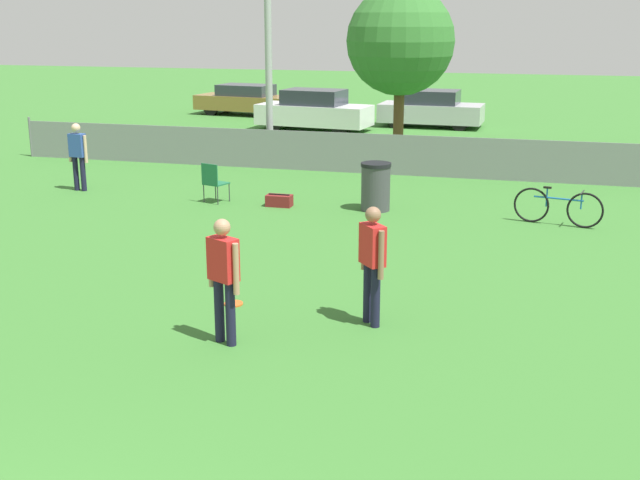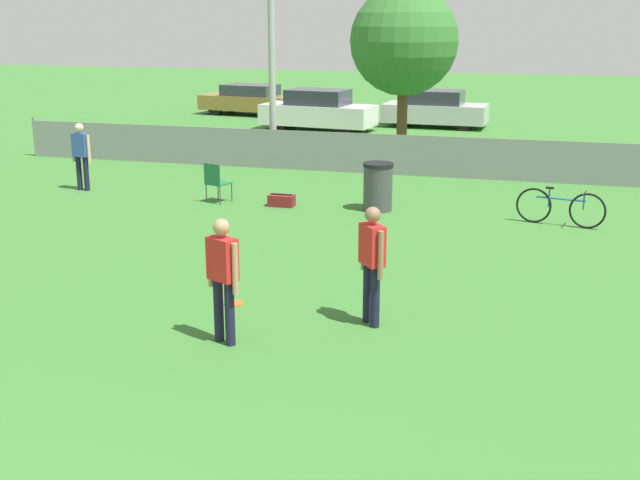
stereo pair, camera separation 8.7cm
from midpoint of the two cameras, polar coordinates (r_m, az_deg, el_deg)
The scene contains 13 objects.
fence_backline at distance 21.96m, azimuth 4.75°, elevation 6.08°, with size 22.35×0.07×1.21m.
tree_near_pole at distance 24.83m, azimuth 5.65°, elevation 13.88°, with size 3.25×3.25×5.09m.
player_defender_red at distance 11.00m, azimuth 3.52°, elevation -1.23°, with size 0.43×0.45×1.69m.
player_thrower_red at distance 10.42m, azimuth -7.11°, elevation -2.30°, with size 0.51×0.37×1.69m.
spectator_in_blue at distance 20.63m, azimuth -16.96°, elevation 5.99°, with size 0.54×0.25×1.66m.
frisbee_disc at distance 12.12m, azimuth -6.37°, elevation -4.51°, with size 0.28×0.28×0.03m.
folding_chair_sideline at distance 18.66m, azimuth -7.71°, elevation 4.22°, with size 0.58×0.59×0.93m.
bicycle_sideline at distance 17.20m, azimuth 16.42°, elevation 2.26°, with size 1.79×0.51×0.79m.
trash_bin at distance 17.80m, azimuth 3.84°, elevation 3.82°, with size 0.67×0.67×1.07m.
gear_bag_sideline at distance 18.25m, azimuth -3.05°, elevation 2.82°, with size 0.58×0.32×0.29m.
parked_car_tan at distance 35.68m, azimuth -5.35°, elevation 9.90°, with size 4.57×2.24×1.32m.
parked_car_white at distance 30.68m, azimuth -0.51°, elevation 9.18°, with size 4.44×2.19×1.53m.
parked_car_silver at distance 31.90m, azimuth 7.84°, elevation 9.20°, with size 4.01×1.92×1.42m.
Camera 1 is at (3.91, -3.31, 4.16)m, focal length 45.00 mm.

